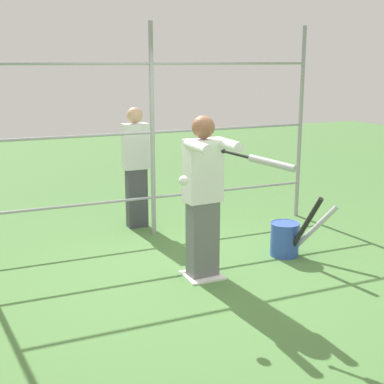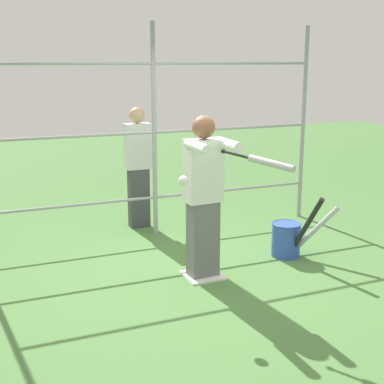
{
  "view_description": "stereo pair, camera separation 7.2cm",
  "coord_description": "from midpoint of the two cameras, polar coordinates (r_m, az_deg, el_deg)",
  "views": [
    {
      "loc": [
        2.28,
        4.99,
        2.3
      ],
      "look_at": [
        0.21,
        0.19,
        1.02
      ],
      "focal_mm": 50.0,
      "sensor_mm": 36.0,
      "label": 1
    },
    {
      "loc": [
        2.21,
        5.02,
        2.3
      ],
      "look_at": [
        0.21,
        0.19,
        1.02
      ],
      "focal_mm": 50.0,
      "sensor_mm": 36.0,
      "label": 2
    }
  ],
  "objects": [
    {
      "name": "softball_in_flight",
      "position": [
        5.01,
        -0.53,
        1.21
      ],
      "size": [
        0.1,
        0.1,
        0.1
      ],
      "color": "white"
    },
    {
      "name": "batter",
      "position": [
        5.63,
        1.64,
        -0.06
      ],
      "size": [
        0.45,
        0.61,
        1.76
      ],
      "color": "slate",
      "rests_on": "ground"
    },
    {
      "name": "bat_bucket",
      "position": [
        6.56,
        10.56,
        -4.87
      ],
      "size": [
        0.71,
        0.71,
        0.83
      ],
      "color": "#3351B2",
      "rests_on": "ground"
    },
    {
      "name": "bystander_behind_fence",
      "position": [
        7.49,
        -5.5,
        2.81
      ],
      "size": [
        0.35,
        0.22,
        1.69
      ],
      "color": "#3F3F47",
      "rests_on": "ground"
    },
    {
      "name": "home_plate",
      "position": [
        5.94,
        1.51,
        -8.87
      ],
      "size": [
        0.4,
        0.4,
        0.02
      ],
      "color": "white",
      "rests_on": "ground"
    },
    {
      "name": "fence_backstop",
      "position": [
        7.03,
        -3.76,
        6.37
      ],
      "size": [
        4.66,
        0.06,
        2.79
      ],
      "color": "#939399",
      "rests_on": "ground"
    },
    {
      "name": "ground_plane",
      "position": [
        5.95,
        1.51,
        -8.96
      ],
      "size": [
        24.0,
        24.0,
        0.0
      ],
      "primitive_type": "plane",
      "color": "#4C7A3D"
    },
    {
      "name": "baseball_bat_swinging",
      "position": [
        4.86,
        8.19,
        3.22
      ],
      "size": [
        0.4,
        0.74,
        0.13
      ],
      "color": "black"
    }
  ]
}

